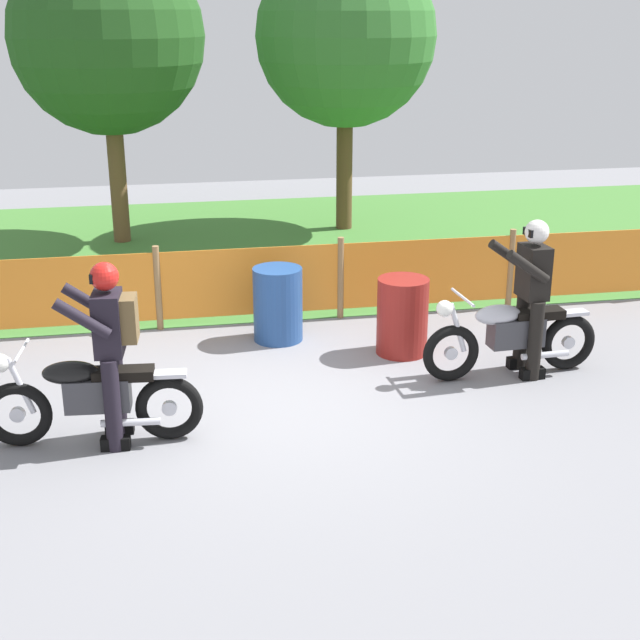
% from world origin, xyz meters
% --- Properties ---
extents(ground, '(24.00, 24.00, 0.02)m').
position_xyz_m(ground, '(0.00, 0.00, -0.01)').
color(ground, gray).
extents(grass_verge, '(24.00, 7.43, 0.01)m').
position_xyz_m(grass_verge, '(0.00, 6.14, 0.01)').
color(grass_verge, '#427A33').
rests_on(grass_verge, ground).
extents(barrier_fence, '(11.38, 0.08, 1.05)m').
position_xyz_m(barrier_fence, '(-0.00, 2.42, 0.54)').
color(barrier_fence, olive).
rests_on(barrier_fence, ground).
extents(tree_leftmost, '(3.06, 3.06, 4.84)m').
position_xyz_m(tree_leftmost, '(-1.68, 6.91, 3.29)').
color(tree_leftmost, brown).
rests_on(tree_leftmost, ground).
extents(tree_near_left, '(3.03, 3.03, 4.81)m').
position_xyz_m(tree_near_left, '(2.19, 7.12, 3.28)').
color(tree_near_left, brown).
rests_on(tree_near_left, ground).
extents(motorcycle_lead, '(1.95, 0.57, 0.92)m').
position_xyz_m(motorcycle_lead, '(-1.77, -0.50, 0.45)').
color(motorcycle_lead, black).
rests_on(motorcycle_lead, ground).
extents(motorcycle_trailing, '(1.98, 0.58, 0.93)m').
position_xyz_m(motorcycle_trailing, '(2.52, 0.27, 0.45)').
color(motorcycle_trailing, black).
rests_on(motorcycle_trailing, ground).
extents(rider_lead, '(0.70, 0.58, 1.69)m').
position_xyz_m(rider_lead, '(-1.56, -0.52, 0.95)').
color(rider_lead, black).
rests_on(rider_lead, ground).
extents(rider_trailing, '(0.58, 0.56, 1.69)m').
position_xyz_m(rider_trailing, '(2.71, 0.29, 0.92)').
color(rider_trailing, black).
rests_on(rider_trailing, ground).
extents(oil_drum, '(0.58, 0.58, 0.88)m').
position_xyz_m(oil_drum, '(1.57, 1.11, 0.44)').
color(oil_drum, maroon).
rests_on(oil_drum, ground).
extents(spare_drum, '(0.58, 0.58, 0.88)m').
position_xyz_m(spare_drum, '(0.24, 1.80, 0.44)').
color(spare_drum, navy).
rests_on(spare_drum, ground).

